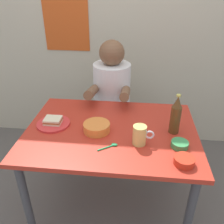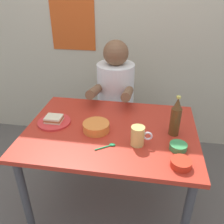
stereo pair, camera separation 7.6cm
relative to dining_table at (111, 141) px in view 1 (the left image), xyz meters
The scene contains 13 objects.
ground_plane 0.65m from the dining_table, ahead, with size 6.00×6.00×0.00m, color #59544F.
wall_back 1.24m from the dining_table, 90.04° to the left, with size 4.40×0.09×2.60m.
dining_table is the anchor object (origin of this frame).
stool 0.70m from the dining_table, 95.77° to the left, with size 0.34×0.34×0.45m.
person_seated 0.63m from the dining_table, 95.88° to the left, with size 0.33×0.56×0.72m.
plate_orange 0.40m from the dining_table, behind, with size 0.22×0.22×0.01m, color red.
sandwich 0.41m from the dining_table, behind, with size 0.11×0.09×0.04m.
beer_mug 0.27m from the dining_table, 36.24° to the right, with size 0.13×0.08×0.12m.
beer_bottle 0.45m from the dining_table, ahead, with size 0.06×0.06×0.26m.
soup_bowl_orange 0.16m from the dining_table, 161.53° to the right, with size 0.17×0.17×0.05m.
dip_bowl_green 0.45m from the dining_table, 18.84° to the right, with size 0.10×0.10×0.03m.
sauce_bowl_chili 0.52m from the dining_table, 34.58° to the right, with size 0.11×0.11×0.04m.
spoon 0.21m from the dining_table, 83.91° to the right, with size 0.11×0.08×0.01m.
Camera 1 is at (0.15, -1.30, 1.60)m, focal length 38.56 mm.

